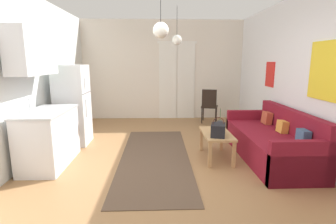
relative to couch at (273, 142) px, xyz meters
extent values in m
cube|color=#996D44|center=(-1.82, -0.54, -0.33)|extent=(5.08, 8.13, 0.10)
cube|color=silver|center=(-1.82, 3.28, 1.10)|extent=(4.68, 0.10, 2.76)
cube|color=white|center=(-1.68, 3.22, 0.78)|extent=(0.50, 0.02, 2.12)
cube|color=white|center=(-1.17, 3.22, 0.78)|extent=(0.50, 0.02, 2.12)
cube|color=white|center=(-1.42, 3.21, 1.87)|extent=(1.09, 0.03, 0.06)
cube|color=silver|center=(0.46, -0.54, 1.10)|extent=(0.10, 7.73, 2.76)
cube|color=yellow|center=(0.40, -0.58, 1.23)|extent=(0.02, 0.80, 0.83)
cube|color=red|center=(0.40, 1.26, 1.08)|extent=(0.02, 0.38, 0.52)
cube|color=green|center=(-4.05, 0.51, 1.41)|extent=(0.02, 0.32, 0.40)
cube|color=brown|center=(-2.02, 0.10, -0.27)|extent=(1.16, 3.23, 0.01)
cube|color=maroon|center=(-0.08, 0.00, -0.06)|extent=(0.89, 2.16, 0.45)
cube|color=maroon|center=(0.29, 0.00, 0.14)|extent=(0.15, 2.16, 0.84)
cube|color=maroon|center=(-0.08, -1.02, 0.04)|extent=(0.89, 0.11, 0.64)
cube|color=maroon|center=(-0.08, 1.02, 0.04)|extent=(0.89, 0.11, 0.64)
cube|color=#3D5B7F|center=(0.14, -0.63, 0.28)|extent=(0.13, 0.22, 0.22)
cube|color=gold|center=(0.14, 0.03, 0.27)|extent=(0.14, 0.21, 0.21)
cube|color=#B74C33|center=(0.13, 0.63, 0.28)|extent=(0.15, 0.23, 0.24)
cube|color=tan|center=(-0.97, 0.04, 0.16)|extent=(0.46, 0.88, 0.04)
cube|color=tan|center=(-1.16, -0.36, -0.07)|extent=(0.05, 0.05, 0.42)
cube|color=tan|center=(-0.78, -0.36, -0.07)|extent=(0.05, 0.05, 0.42)
cube|color=tan|center=(-1.16, 0.44, -0.07)|extent=(0.05, 0.05, 0.42)
cube|color=tan|center=(-0.78, 0.44, -0.07)|extent=(0.05, 0.05, 0.42)
cylinder|color=#2D2D33|center=(-0.88, 0.21, 0.25)|extent=(0.10, 0.10, 0.16)
cylinder|color=#477F42|center=(-0.88, 0.21, 0.45)|extent=(0.01, 0.01, 0.22)
cube|color=black|center=(-1.00, -0.17, 0.27)|extent=(0.29, 0.34, 0.20)
torus|color=#512319|center=(-1.00, -0.17, 0.39)|extent=(0.19, 0.01, 0.19)
cube|color=white|center=(-3.65, 0.96, 0.50)|extent=(0.57, 0.61, 1.57)
cube|color=#4C4C51|center=(-3.36, 0.96, 0.75)|extent=(0.01, 0.59, 0.01)
cylinder|color=#B7BABF|center=(-3.34, 0.79, 0.94)|extent=(0.02, 0.02, 0.22)
cylinder|color=#B7BABF|center=(-3.34, 0.79, 0.47)|extent=(0.02, 0.02, 0.35)
cube|color=silver|center=(-3.70, -0.12, 0.15)|extent=(0.58, 1.18, 0.85)
cube|color=#B7BABF|center=(-3.70, -0.12, 0.59)|extent=(0.61, 1.21, 0.03)
cube|color=#999BA0|center=(-3.70, -0.16, 0.54)|extent=(0.36, 0.40, 0.10)
cylinder|color=#B7BABF|center=(-3.93, -0.16, 0.70)|extent=(0.02, 0.02, 0.20)
cube|color=silver|center=(-3.83, -0.12, 1.50)|extent=(0.32, 1.06, 0.69)
cylinder|color=black|center=(-0.36, 2.76, -0.07)|extent=(0.03, 0.03, 0.42)
cylinder|color=black|center=(-0.70, 2.86, -0.07)|extent=(0.03, 0.03, 0.42)
cylinder|color=black|center=(-0.45, 2.44, -0.07)|extent=(0.03, 0.03, 0.42)
cylinder|color=black|center=(-0.80, 2.54, -0.07)|extent=(0.03, 0.03, 0.42)
cube|color=black|center=(-0.58, 2.65, 0.15)|extent=(0.51, 0.50, 0.04)
cube|color=black|center=(-0.63, 2.48, 0.40)|extent=(0.37, 0.13, 0.47)
sphere|color=white|center=(-1.91, -0.43, 1.78)|extent=(0.22, 0.22, 0.22)
cylinder|color=black|center=(-1.56, 1.45, 2.19)|extent=(0.01, 0.01, 0.58)
sphere|color=white|center=(-1.56, 1.45, 1.79)|extent=(0.21, 0.21, 0.21)
camera|label=1|loc=(-1.95, -4.13, 1.37)|focal=27.54mm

